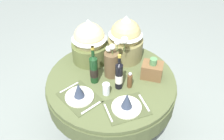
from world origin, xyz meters
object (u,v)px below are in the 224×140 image
at_px(gift_tub_back_left, 89,40).
at_px(wine_bottle_right, 119,75).
at_px(place_setting_right, 127,104).
at_px(pepper_mill, 130,80).
at_px(dining_table, 111,90).
at_px(flower_vase, 112,61).
at_px(wine_bottle_left, 94,69).
at_px(gift_tub_back_centre, 126,37).
at_px(tumbler_mid, 106,89).
at_px(woven_basket_side_right, 152,70).
at_px(place_setting_left, 79,94).

bearing_deg(gift_tub_back_left, wine_bottle_right, -40.64).
height_order(place_setting_right, pepper_mill, pepper_mill).
bearing_deg(dining_table, place_setting_right, -54.94).
xyz_separation_m(flower_vase, wine_bottle_right, (0.10, -0.14, -0.02)).
distance_m(wine_bottle_left, gift_tub_back_centre, 0.47).
bearing_deg(place_setting_right, gift_tub_back_left, 132.55).
relative_size(flower_vase, gift_tub_back_left, 0.90).
distance_m(wine_bottle_left, tumbler_mid, 0.21).
height_order(wine_bottle_right, gift_tub_back_left, gift_tub_back_left).
relative_size(flower_vase, tumbler_mid, 3.63).
distance_m(dining_table, wine_bottle_right, 0.31).
xyz_separation_m(flower_vase, wine_bottle_left, (-0.13, -0.13, -0.01)).
bearing_deg(gift_tub_back_left, pepper_mill, -32.00).
relative_size(tumbler_mid, woven_basket_side_right, 0.54).
height_order(place_setting_right, gift_tub_back_centre, gift_tub_back_centre).
bearing_deg(flower_vase, pepper_mill, -30.89).
xyz_separation_m(wine_bottle_left, gift_tub_back_left, (-0.14, 0.30, 0.08)).
xyz_separation_m(wine_bottle_right, gift_tub_back_left, (-0.37, 0.32, 0.09)).
xyz_separation_m(wine_bottle_left, wine_bottle_right, (0.23, -0.02, -0.01)).
bearing_deg(place_setting_left, pepper_mill, 32.72).
bearing_deg(woven_basket_side_right, gift_tub_back_left, 170.74).
distance_m(tumbler_mid, gift_tub_back_centre, 0.57).
bearing_deg(dining_table, wine_bottle_left, -152.37).
height_order(gift_tub_back_left, gift_tub_back_centre, gift_tub_back_centre).
relative_size(dining_table, gift_tub_back_left, 2.72).
bearing_deg(dining_table, flower_vase, 95.15).
bearing_deg(place_setting_right, place_setting_left, 179.02).
bearing_deg(woven_basket_side_right, dining_table, -159.66).
distance_m(flower_vase, gift_tub_back_centre, 0.31).
bearing_deg(gift_tub_back_centre, pepper_mill, -71.39).
xyz_separation_m(dining_table, place_setting_left, (-0.19, -0.30, 0.19)).
xyz_separation_m(place_setting_left, wine_bottle_right, (0.28, 0.21, 0.09)).
height_order(flower_vase, wine_bottle_right, flower_vase).
height_order(wine_bottle_left, gift_tub_back_centre, gift_tub_back_centre).
bearing_deg(pepper_mill, place_setting_right, -82.92).
bearing_deg(wine_bottle_left, tumbler_mid, -39.69).
distance_m(wine_bottle_left, woven_basket_side_right, 0.53).
distance_m(flower_vase, pepper_mill, 0.23).
bearing_deg(pepper_mill, dining_table, 162.87).
height_order(tumbler_mid, woven_basket_side_right, woven_basket_side_right).
bearing_deg(gift_tub_back_left, place_setting_right, -47.45).
xyz_separation_m(tumbler_mid, woven_basket_side_right, (0.34, 0.32, 0.02)).
bearing_deg(wine_bottle_right, gift_tub_back_left, 139.36).
bearing_deg(pepper_mill, wine_bottle_right, -160.83).
xyz_separation_m(tumbler_mid, pepper_mill, (0.17, 0.14, 0.02)).
relative_size(place_setting_left, woven_basket_side_right, 2.09).
bearing_deg(tumbler_mid, woven_basket_side_right, 43.50).
relative_size(place_setting_right, gift_tub_back_left, 0.97).
height_order(dining_table, woven_basket_side_right, woven_basket_side_right).
xyz_separation_m(place_setting_right, gift_tub_back_centre, (-0.17, 0.65, 0.19)).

